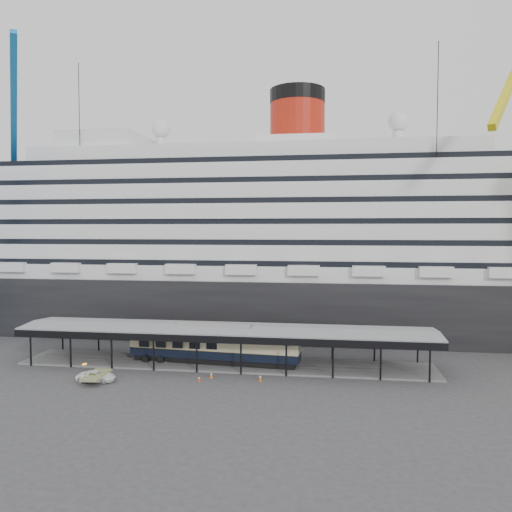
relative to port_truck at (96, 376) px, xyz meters
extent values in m
plane|color=#353538|center=(13.93, 4.58, -0.64)|extent=(200.00, 200.00, 0.00)
cube|color=black|center=(13.93, 36.58, 4.36)|extent=(130.00, 30.00, 10.00)
cylinder|color=#AE1E0E|center=(21.93, 36.58, 36.76)|extent=(10.00, 10.00, 9.00)
cylinder|color=black|center=(21.93, 36.58, 42.01)|extent=(10.10, 10.10, 2.50)
sphere|color=silver|center=(-4.07, 36.58, 37.06)|extent=(3.60, 3.60, 3.60)
sphere|color=silver|center=(39.93, 36.58, 37.06)|extent=(3.60, 3.60, 3.60)
cube|color=slate|center=(13.93, 9.58, -0.52)|extent=(56.00, 8.00, 0.24)
cube|color=slate|center=(13.93, 8.86, -0.36)|extent=(54.00, 0.08, 0.10)
cube|color=slate|center=(13.93, 10.30, -0.36)|extent=(54.00, 0.08, 0.10)
cube|color=black|center=(13.93, 5.08, 3.81)|extent=(56.00, 0.18, 0.90)
cube|color=black|center=(13.93, 14.08, 3.81)|extent=(56.00, 0.18, 0.90)
cube|color=slate|center=(13.93, 9.58, 4.54)|extent=(56.00, 9.00, 0.24)
cube|color=#1B7FCF|center=(-23.68, 20.46, 38.56)|extent=(12.92, 17.86, 16.80)
cylinder|color=black|center=(-15.29, 26.33, 22.96)|extent=(0.12, 0.12, 47.21)
cube|color=#D2C513|center=(53.05, 19.70, 38.56)|extent=(11.42, 18.78, 16.80)
cylinder|color=black|center=(44.18, 24.82, 22.96)|extent=(0.12, 0.12, 47.21)
imported|color=white|center=(0.00, 0.00, 0.00)|extent=(4.72, 2.36, 1.28)
cube|color=black|center=(12.40, 9.58, -0.03)|extent=(22.59, 4.40, 0.75)
cube|color=black|center=(12.40, 9.58, 0.94)|extent=(23.69, 4.91, 1.18)
cube|color=beige|center=(12.40, 9.58, 2.22)|extent=(23.70, 4.95, 1.39)
cube|color=black|center=(12.40, 9.58, 3.13)|extent=(23.69, 4.91, 0.43)
cube|color=orange|center=(13.45, 3.41, -0.63)|extent=(0.45, 0.45, 0.03)
cone|color=orange|center=(13.45, 3.41, -0.26)|extent=(0.38, 0.38, 0.73)
cylinder|color=white|center=(13.45, 3.41, -0.19)|extent=(0.23, 0.23, 0.14)
cube|color=#E4430C|center=(12.30, 1.79, -0.63)|extent=(0.45, 0.45, 0.03)
cone|color=#E4430C|center=(12.30, 1.79, -0.28)|extent=(0.38, 0.38, 0.68)
cylinder|color=white|center=(12.30, 1.79, -0.21)|extent=(0.22, 0.22, 0.13)
cube|color=#D3550B|center=(19.64, 2.99, -0.62)|extent=(0.53, 0.53, 0.03)
cone|color=#D3550B|center=(19.64, 2.99, -0.22)|extent=(0.45, 0.45, 0.80)
cylinder|color=white|center=(19.64, 2.99, -0.14)|extent=(0.26, 0.26, 0.16)
camera|label=1|loc=(27.65, -56.11, 17.78)|focal=35.00mm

